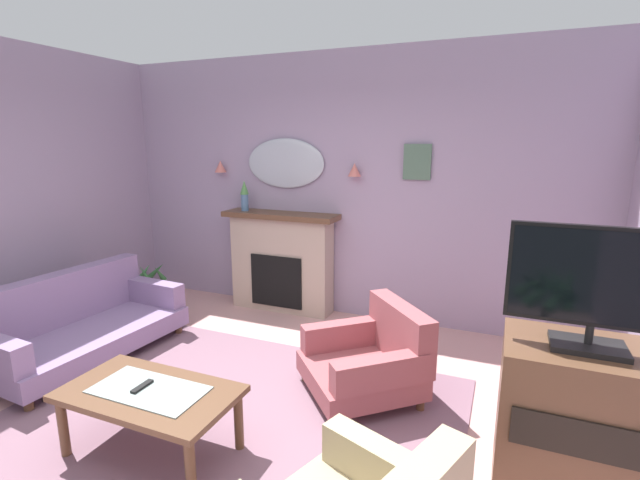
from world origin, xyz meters
name	(u,v)px	position (x,y,z in m)	size (l,w,h in m)	color
floor	(215,440)	(0.00, 0.00, -0.05)	(6.44, 5.90, 0.10)	#C6938E
wall_back	(341,188)	(0.00, 2.50, 1.45)	(6.44, 0.10, 2.90)	#9E8CA8
patterned_rug	(231,416)	(0.00, 0.20, 0.01)	(3.20, 2.40, 0.01)	#7F5B6B
fireplace	(281,263)	(-0.66, 2.28, 0.57)	(1.36, 0.36, 1.16)	tan
mantel_vase_centre	(245,195)	(-1.11, 2.25, 1.35)	(0.10, 0.10, 0.35)	#4C7093
wall_mirror	(285,163)	(-0.66, 2.42, 1.71)	(0.96, 0.06, 0.56)	#B2BCC6
wall_sconce_left	(220,166)	(-1.51, 2.37, 1.66)	(0.14, 0.14, 0.14)	#D17066
wall_sconce_right	(354,170)	(0.19, 2.37, 1.66)	(0.14, 0.14, 0.14)	#D17066
framed_picture	(417,162)	(0.84, 2.43, 1.75)	(0.28, 0.03, 0.36)	#4C6B56
coffee_table	(150,398)	(-0.24, -0.31, 0.38)	(1.10, 0.60, 0.45)	brown
tv_remote	(142,387)	(-0.30, -0.31, 0.45)	(0.04, 0.16, 0.02)	black
floral_couch	(79,323)	(-1.83, 0.49, 0.32)	(0.97, 1.77, 0.76)	gray
armchair_near_fireplace	(371,358)	(0.84, 0.90, 0.31)	(1.14, 1.14, 0.71)	#934C51
tv_cabinet	(576,423)	(2.17, 0.31, 0.45)	(0.80, 0.58, 0.90)	brown
tv_flatscreen	(596,285)	(2.17, 0.29, 1.25)	(0.84, 0.24, 0.65)	black
potted_plant_small_fern	(153,287)	(-2.12, 1.75, 0.24)	(0.30, 0.29, 0.55)	silver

